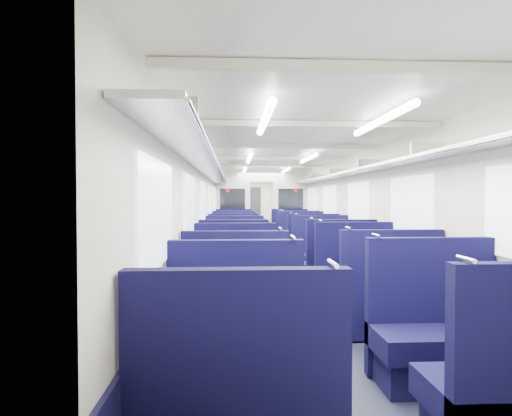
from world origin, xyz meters
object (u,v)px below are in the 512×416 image
at_px(seat_8, 235,271).
at_px(seat_14, 234,246).
at_px(seat_7, 357,282).
at_px(seat_9, 339,270).
at_px(seat_12, 234,252).
at_px(end_door, 252,209).
at_px(seat_19, 290,237).
at_px(seat_4, 235,306).
at_px(seat_13, 312,251).
at_px(seat_5, 386,303).
at_px(bulkhead, 262,207).
at_px(seat_17, 297,241).
at_px(seat_6, 235,286).
at_px(seat_15, 302,245).
at_px(seat_18, 234,237).
at_px(seat_11, 322,258).
at_px(seat_10, 234,260).
at_px(seat_16, 234,241).
at_px(seat_3, 438,338).
at_px(seat_2, 236,347).

distance_m(seat_8, seat_14, 3.40).
height_order(seat_7, seat_9, same).
bearing_deg(seat_9, seat_12, 124.22).
height_order(end_door, seat_19, end_door).
distance_m(seat_4, seat_13, 4.92).
relative_size(end_door, seat_14, 1.63).
height_order(seat_7, seat_13, same).
bearing_deg(seat_5, end_door, 93.20).
xyz_separation_m(seat_7, seat_13, (0.00, 3.42, 0.00)).
height_order(bulkhead, seat_8, bulkhead).
bearing_deg(seat_17, seat_13, -90.00).
relative_size(seat_6, seat_15, 1.00).
height_order(bulkhead, seat_18, bulkhead).
bearing_deg(seat_5, seat_18, 101.68).
height_order(seat_7, seat_11, same).
xyz_separation_m(seat_9, seat_18, (-1.66, 5.88, 0.00)).
relative_size(seat_8, seat_19, 1.00).
height_order(seat_8, seat_10, same).
height_order(bulkhead, seat_15, bulkhead).
distance_m(seat_10, seat_11, 1.67).
distance_m(bulkhead, seat_7, 7.35).
relative_size(seat_7, seat_18, 1.00).
xyz_separation_m(end_door, seat_16, (-0.83, -8.09, -0.62)).
bearing_deg(seat_12, seat_8, -90.00).
relative_size(seat_7, seat_19, 1.00).
distance_m(seat_3, seat_17, 7.91).
bearing_deg(seat_8, seat_2, -90.00).
distance_m(seat_12, seat_17, 2.69).
height_order(seat_7, seat_10, same).
xyz_separation_m(seat_9, seat_12, (-1.66, 2.44, 0.00)).
distance_m(seat_12, seat_16, 2.17).
bearing_deg(seat_9, seat_17, 90.00).
bearing_deg(seat_14, seat_9, -64.16).
bearing_deg(seat_10, seat_19, 70.69).
relative_size(seat_7, seat_14, 1.00).
bearing_deg(seat_15, seat_3, -90.00).
bearing_deg(seat_13, seat_8, -124.85).
height_order(seat_5, seat_8, same).
bearing_deg(seat_18, seat_16, -90.00).
bearing_deg(seat_10, seat_6, -90.00).
height_order(seat_3, seat_7, same).
bearing_deg(seat_10, bulkhead, 80.72).
bearing_deg(seat_17, seat_16, 178.24).
xyz_separation_m(seat_10, seat_14, (0.00, 2.27, 0.00)).
distance_m(seat_9, seat_18, 6.11).
bearing_deg(seat_7, bulkhead, 96.53).
distance_m(seat_4, seat_7, 2.06).
bearing_deg(seat_13, bulkhead, 102.23).
relative_size(seat_5, seat_12, 1.00).
relative_size(seat_4, seat_13, 1.00).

